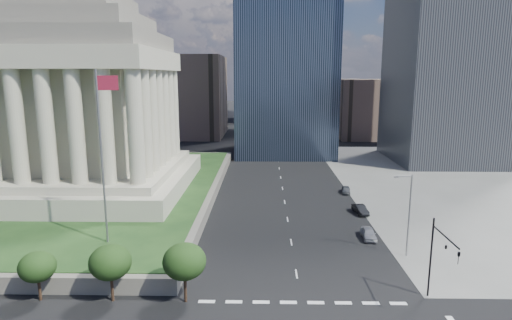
{
  "coord_description": "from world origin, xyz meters",
  "views": [
    {
      "loc": [
        -3.58,
        -23.27,
        21.16
      ],
      "look_at": [
        -4.45,
        22.56,
        12.12
      ],
      "focal_mm": 30.0,
      "sensor_mm": 36.0,
      "label": 1
    }
  ],
  "objects_px": {
    "parked_sedan_mid": "(360,209)",
    "traffic_signal_ne": "(439,253)",
    "war_memorial": "(80,74)",
    "parked_sedan_near": "(369,233)",
    "street_lamp_north": "(408,211)",
    "parked_sedan_far": "(346,190)",
    "flagpole": "(103,148)"
  },
  "relations": [
    {
      "from": "parked_sedan_mid",
      "to": "traffic_signal_ne",
      "type": "bearing_deg",
      "value": -96.8
    },
    {
      "from": "war_memorial",
      "to": "parked_sedan_near",
      "type": "height_order",
      "value": "war_memorial"
    },
    {
      "from": "street_lamp_north",
      "to": "parked_sedan_far",
      "type": "relative_size",
      "value": 2.67
    },
    {
      "from": "parked_sedan_near",
      "to": "parked_sedan_far",
      "type": "xyz_separation_m",
      "value": [
        1.21,
        22.36,
        -0.08
      ]
    },
    {
      "from": "parked_sedan_mid",
      "to": "parked_sedan_far",
      "type": "height_order",
      "value": "parked_sedan_mid"
    },
    {
      "from": "traffic_signal_ne",
      "to": "parked_sedan_mid",
      "type": "height_order",
      "value": "traffic_signal_ne"
    },
    {
      "from": "war_memorial",
      "to": "parked_sedan_mid",
      "type": "distance_m",
      "value": 50.49
    },
    {
      "from": "traffic_signal_ne",
      "to": "war_memorial",
      "type": "bearing_deg",
      "value": 143.58
    },
    {
      "from": "traffic_signal_ne",
      "to": "parked_sedan_near",
      "type": "distance_m",
      "value": 17.5
    },
    {
      "from": "flagpole",
      "to": "parked_sedan_far",
      "type": "xyz_separation_m",
      "value": [
        33.33,
        28.81,
        -12.48
      ]
    },
    {
      "from": "traffic_signal_ne",
      "to": "parked_sedan_mid",
      "type": "distance_m",
      "value": 27.59
    },
    {
      "from": "war_memorial",
      "to": "flagpole",
      "type": "relative_size",
      "value": 1.95
    },
    {
      "from": "traffic_signal_ne",
      "to": "street_lamp_north",
      "type": "bearing_deg",
      "value": 85.81
    },
    {
      "from": "street_lamp_north",
      "to": "parked_sedan_near",
      "type": "relative_size",
      "value": 2.38
    },
    {
      "from": "flagpole",
      "to": "traffic_signal_ne",
      "type": "distance_m",
      "value": 36.69
    },
    {
      "from": "flagpole",
      "to": "parked_sedan_mid",
      "type": "height_order",
      "value": "flagpole"
    },
    {
      "from": "war_memorial",
      "to": "parked_sedan_far",
      "type": "distance_m",
      "value": 50.24
    },
    {
      "from": "parked_sedan_near",
      "to": "parked_sedan_far",
      "type": "height_order",
      "value": "parked_sedan_near"
    },
    {
      "from": "traffic_signal_ne",
      "to": "parked_sedan_far",
      "type": "xyz_separation_m",
      "value": [
        -1.0,
        39.11,
        -4.61
      ]
    },
    {
      "from": "traffic_signal_ne",
      "to": "parked_sedan_near",
      "type": "bearing_deg",
      "value": 97.5
    },
    {
      "from": "parked_sedan_far",
      "to": "street_lamp_north",
      "type": "bearing_deg",
      "value": -77.06
    },
    {
      "from": "war_memorial",
      "to": "parked_sedan_mid",
      "type": "bearing_deg",
      "value": -8.89
    },
    {
      "from": "street_lamp_north",
      "to": "parked_sedan_mid",
      "type": "bearing_deg",
      "value": 96.57
    },
    {
      "from": "parked_sedan_near",
      "to": "parked_sedan_mid",
      "type": "height_order",
      "value": "parked_sedan_near"
    },
    {
      "from": "war_memorial",
      "to": "street_lamp_north",
      "type": "distance_m",
      "value": 54.92
    },
    {
      "from": "war_memorial",
      "to": "parked_sedan_near",
      "type": "bearing_deg",
      "value": -21.61
    },
    {
      "from": "flagpole",
      "to": "parked_sedan_near",
      "type": "xyz_separation_m",
      "value": [
        32.12,
        6.45,
        -12.4
      ]
    },
    {
      "from": "war_memorial",
      "to": "flagpole",
      "type": "height_order",
      "value": "war_memorial"
    },
    {
      "from": "war_memorial",
      "to": "parked_sedan_far",
      "type": "height_order",
      "value": "war_memorial"
    },
    {
      "from": "flagpole",
      "to": "street_lamp_north",
      "type": "relative_size",
      "value": 2.0
    },
    {
      "from": "traffic_signal_ne",
      "to": "parked_sedan_far",
      "type": "relative_size",
      "value": 2.14
    },
    {
      "from": "street_lamp_north",
      "to": "parked_sedan_near",
      "type": "distance_m",
      "value": 7.96
    }
  ]
}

